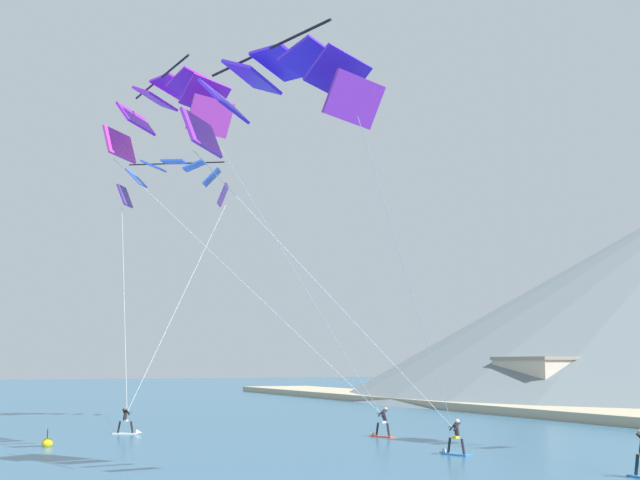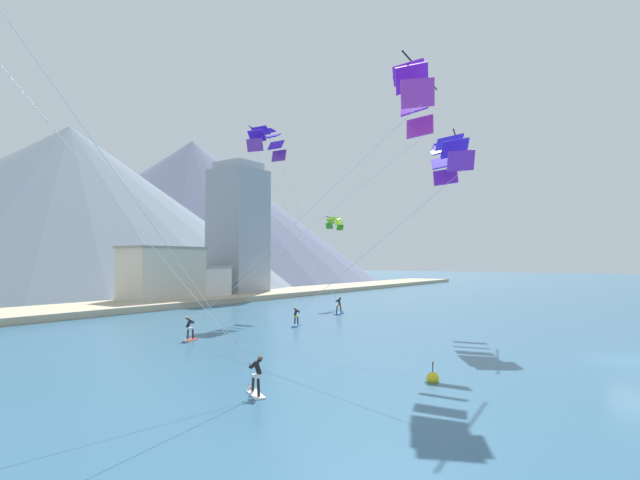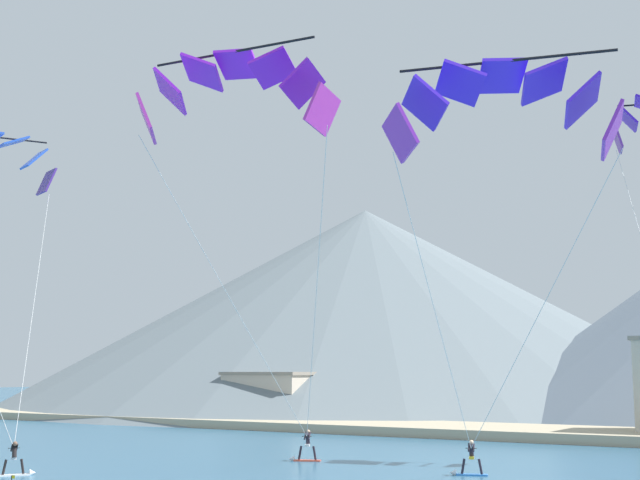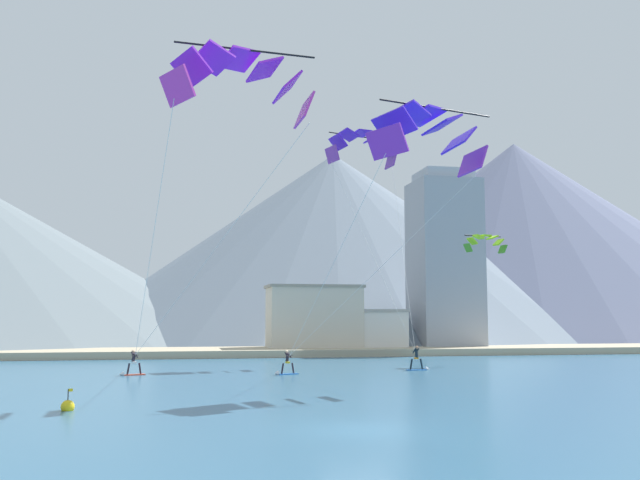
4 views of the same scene
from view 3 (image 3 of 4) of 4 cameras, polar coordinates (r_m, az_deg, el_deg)
name	(u,v)px [view 3 (image 3 of 4)]	position (r m, az deg, el deg)	size (l,w,h in m)	color
kitesurfer_near_lead	(467,465)	(43.34, 9.38, -14.03)	(1.77, 0.97, 1.69)	#337FDB
kitesurfer_near_trail	(304,451)	(49.38, -1.06, -13.36)	(1.75, 1.07, 1.73)	#E54C33
kitesurfer_far_left	(19,466)	(44.92, -18.72, -13.51)	(1.26, 1.69, 1.66)	white
parafoil_kite_near_lead	(503,102)	(31.97, 11.64, 8.64)	(10.07, 13.81, 14.16)	purple
parafoil_kite_near_trail	(236,88)	(36.25, -5.40, 9.64)	(9.60, 16.42, 16.10)	#C234B6
shoreline_strip	(594,435)	(66.76, 17.12, -11.84)	(180.00, 10.00, 0.70)	tan
shore_building_promenade_mid	(275,397)	(84.72, -2.89, -10.01)	(8.39, 6.53, 4.71)	beige
mountain_peak_central_summit	(366,307)	(123.25, 2.96, -4.30)	(97.81, 97.81, 27.05)	slate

